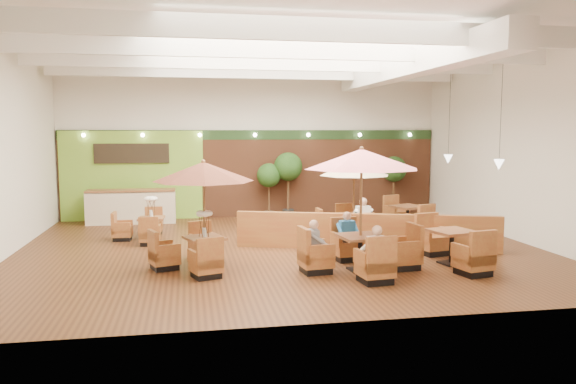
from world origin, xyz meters
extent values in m
plane|color=#381E0F|center=(0.00, 0.00, 0.00)|extent=(14.00, 14.00, 0.00)
cube|color=silver|center=(0.00, 6.00, 2.75)|extent=(14.00, 0.04, 5.50)
cube|color=silver|center=(0.00, -6.00, 2.75)|extent=(14.00, 0.04, 5.50)
cube|color=silver|center=(7.00, 0.00, 2.75)|extent=(0.04, 12.00, 5.50)
cube|color=white|center=(0.00, 0.00, 5.50)|extent=(14.00, 12.00, 0.04)
cube|color=brown|center=(0.00, 5.94, 1.60)|extent=(13.90, 0.10, 3.20)
cube|color=#1E3819|center=(0.00, 5.93, 3.05)|extent=(13.90, 0.12, 0.35)
cube|color=#77AB31|center=(-4.40, 5.88, 1.60)|extent=(5.00, 0.08, 3.20)
cube|color=black|center=(-4.40, 5.80, 2.40)|extent=(2.60, 0.08, 0.70)
cube|color=white|center=(3.50, 0.00, 4.95)|extent=(0.60, 11.00, 0.60)
cube|color=white|center=(0.00, -4.00, 5.15)|extent=(13.60, 0.12, 0.45)
cube|color=white|center=(0.00, -1.30, 5.15)|extent=(13.60, 0.12, 0.45)
cube|color=white|center=(0.00, 1.30, 5.15)|extent=(13.60, 0.12, 0.45)
cube|color=white|center=(0.00, 4.00, 5.15)|extent=(13.60, 0.12, 0.45)
cylinder|color=black|center=(5.80, -1.00, 3.90)|extent=(0.01, 0.01, 3.20)
cone|color=white|center=(5.80, -1.00, 2.30)|extent=(0.28, 0.28, 0.28)
cylinder|color=black|center=(5.80, 2.00, 3.90)|extent=(0.01, 0.01, 3.20)
cone|color=white|center=(5.80, 2.00, 2.30)|extent=(0.28, 0.28, 0.28)
sphere|color=#FFEAC6|center=(-6.00, 5.70, 3.05)|extent=(0.14, 0.14, 0.14)
sphere|color=#FFEAC6|center=(-4.00, 5.70, 3.05)|extent=(0.14, 0.14, 0.14)
sphere|color=#FFEAC6|center=(-2.00, 5.70, 3.05)|extent=(0.14, 0.14, 0.14)
sphere|color=#FFEAC6|center=(0.00, 5.70, 3.05)|extent=(0.14, 0.14, 0.14)
sphere|color=#FFEAC6|center=(2.00, 5.70, 3.05)|extent=(0.14, 0.14, 0.14)
sphere|color=#FFEAC6|center=(4.00, 5.70, 3.05)|extent=(0.14, 0.14, 0.14)
sphere|color=#FFEAC6|center=(6.00, 5.70, 3.05)|extent=(0.14, 0.14, 0.14)
cube|color=beige|center=(-4.40, 5.10, 0.55)|extent=(3.00, 0.70, 1.10)
cube|color=brown|center=(-4.40, 5.10, 1.15)|extent=(3.00, 0.75, 0.06)
cube|color=brown|center=(2.27, -0.51, 0.49)|extent=(6.81, 2.35, 0.98)
cube|color=brown|center=(-2.09, -1.75, 0.70)|extent=(1.06, 1.06, 0.06)
cylinder|color=black|center=(-2.09, -1.75, 0.36)|extent=(0.10, 0.10, 0.65)
cube|color=black|center=(-2.09, -1.75, 0.02)|extent=(0.56, 0.56, 0.04)
cube|color=brown|center=(-2.09, -2.68, 0.29)|extent=(0.77, 0.77, 0.31)
cube|color=brown|center=(-2.18, -2.92, 0.59)|extent=(0.60, 0.30, 0.68)
cube|color=brown|center=(-2.36, -2.78, 0.49)|extent=(0.25, 0.53, 0.27)
cube|color=brown|center=(-1.83, -2.59, 0.49)|extent=(0.25, 0.53, 0.27)
cube|color=black|center=(-2.09, -2.68, 0.07)|extent=(0.69, 0.69, 0.14)
cube|color=brown|center=(-2.09, -0.82, 0.29)|extent=(0.77, 0.77, 0.31)
cube|color=brown|center=(-2.01, -0.58, 0.59)|extent=(0.60, 0.30, 0.68)
cube|color=brown|center=(-1.83, -0.73, 0.49)|extent=(0.25, 0.53, 0.27)
cube|color=brown|center=(-2.36, -0.92, 0.49)|extent=(0.25, 0.53, 0.27)
cube|color=black|center=(-2.09, -0.82, 0.07)|extent=(0.69, 0.69, 0.14)
cube|color=brown|center=(-3.02, -1.75, 0.29)|extent=(0.77, 0.77, 0.31)
cube|color=brown|center=(-2.78, -1.84, 0.59)|extent=(0.30, 0.60, 0.68)
cube|color=brown|center=(-3.12, -1.48, 0.49)|extent=(0.53, 0.25, 0.27)
cube|color=brown|center=(-2.93, -2.02, 0.49)|extent=(0.53, 0.25, 0.27)
cube|color=black|center=(-3.02, -1.75, 0.07)|extent=(0.69, 0.69, 0.14)
cylinder|color=brown|center=(-2.09, -1.75, 1.22)|extent=(0.06, 0.06, 2.45)
cone|color=#4C2216|center=(-2.09, -1.75, 2.27)|extent=(2.35, 2.35, 0.45)
sphere|color=brown|center=(-2.09, -1.75, 2.50)|extent=(0.10, 0.10, 0.10)
cylinder|color=silver|center=(-2.09, -1.75, 0.84)|extent=(0.10, 0.10, 0.22)
cube|color=brown|center=(1.42, -2.68, 0.79)|extent=(1.04, 1.04, 0.07)
cylinder|color=black|center=(1.42, -2.68, 0.41)|extent=(0.11, 0.11, 0.73)
cube|color=black|center=(1.42, -2.68, 0.02)|extent=(0.55, 0.55, 0.04)
cube|color=brown|center=(1.42, -3.73, 0.33)|extent=(0.76, 0.76, 0.35)
cube|color=brown|center=(1.38, -4.01, 0.66)|extent=(0.69, 0.19, 0.77)
cube|color=brown|center=(1.10, -3.77, 0.55)|extent=(0.16, 0.61, 0.31)
cube|color=brown|center=(1.73, -3.69, 0.55)|extent=(0.16, 0.61, 0.31)
cube|color=black|center=(1.42, -3.73, 0.08)|extent=(0.67, 0.67, 0.15)
cube|color=brown|center=(1.42, -1.64, 0.33)|extent=(0.76, 0.76, 0.35)
cube|color=brown|center=(1.45, -1.35, 0.66)|extent=(0.69, 0.19, 0.77)
cube|color=brown|center=(1.73, -1.60, 0.55)|extent=(0.16, 0.61, 0.31)
cube|color=brown|center=(1.10, -1.67, 0.55)|extent=(0.16, 0.61, 0.31)
cube|color=black|center=(1.42, -1.64, 0.08)|extent=(0.67, 0.67, 0.15)
cube|color=brown|center=(0.37, -2.68, 0.33)|extent=(0.76, 0.76, 0.35)
cube|color=brown|center=(0.65, -2.72, 0.66)|extent=(0.19, 0.69, 0.77)
cube|color=brown|center=(0.33, -2.37, 0.55)|extent=(0.61, 0.16, 0.31)
cube|color=brown|center=(0.41, -3.00, 0.55)|extent=(0.61, 0.16, 0.31)
cube|color=black|center=(0.37, -2.68, 0.08)|extent=(0.67, 0.67, 0.15)
cube|color=brown|center=(2.46, -2.68, 0.33)|extent=(0.76, 0.76, 0.35)
cube|color=brown|center=(2.18, -2.65, 0.66)|extent=(0.19, 0.69, 0.77)
cube|color=brown|center=(2.50, -3.00, 0.55)|extent=(0.61, 0.16, 0.31)
cube|color=brown|center=(2.42, -2.37, 0.55)|extent=(0.61, 0.16, 0.31)
cube|color=black|center=(2.46, -2.68, 0.08)|extent=(0.67, 0.67, 0.15)
cylinder|color=brown|center=(1.42, -2.68, 1.38)|extent=(0.06, 0.06, 2.75)
cone|color=#D86873|center=(1.42, -2.68, 2.57)|extent=(2.64, 2.64, 0.45)
sphere|color=brown|center=(1.42, -2.68, 2.80)|extent=(0.10, 0.10, 0.10)
cube|color=brown|center=(2.53, 1.53, 0.65)|extent=(0.80, 0.80, 0.05)
cylinder|color=black|center=(2.53, 1.53, 0.33)|extent=(0.09, 0.09, 0.60)
cube|color=black|center=(2.53, 1.53, 0.02)|extent=(0.42, 0.42, 0.04)
cube|color=brown|center=(2.53, 0.67, 0.27)|extent=(0.58, 0.58, 0.29)
cube|color=brown|center=(2.52, 0.43, 0.54)|extent=(0.56, 0.11, 0.63)
cube|color=brown|center=(2.27, 0.66, 0.45)|extent=(0.09, 0.50, 0.25)
cube|color=brown|center=(2.79, 0.68, 0.45)|extent=(0.09, 0.50, 0.25)
cube|color=black|center=(2.53, 0.67, 0.06)|extent=(0.52, 0.52, 0.13)
cube|color=brown|center=(2.53, 2.39, 0.27)|extent=(0.58, 0.58, 0.29)
cube|color=brown|center=(2.54, 2.62, 0.54)|extent=(0.56, 0.11, 0.63)
cube|color=brown|center=(2.79, 2.40, 0.45)|extent=(0.09, 0.50, 0.25)
cube|color=brown|center=(2.27, 2.38, 0.45)|extent=(0.09, 0.50, 0.25)
cube|color=black|center=(2.53, 2.39, 0.06)|extent=(0.52, 0.52, 0.13)
cube|color=brown|center=(1.67, 1.53, 0.27)|extent=(0.58, 0.58, 0.29)
cube|color=brown|center=(1.91, 1.52, 0.54)|extent=(0.11, 0.56, 0.63)
cube|color=brown|center=(1.66, 1.79, 0.45)|extent=(0.50, 0.09, 0.25)
cube|color=brown|center=(1.68, 1.27, 0.45)|extent=(0.50, 0.09, 0.25)
cube|color=black|center=(1.67, 1.53, 0.06)|extent=(0.52, 0.52, 0.13)
cylinder|color=brown|center=(2.53, 1.53, 1.13)|extent=(0.06, 0.06, 2.26)
cone|color=beige|center=(2.53, 1.53, 2.08)|extent=(2.17, 2.17, 0.45)
sphere|color=brown|center=(2.53, 1.53, 2.31)|extent=(0.10, 0.10, 0.10)
cube|color=brown|center=(-3.54, 1.98, 0.63)|extent=(0.79, 0.79, 0.05)
cylinder|color=black|center=(-3.54, 1.98, 0.33)|extent=(0.09, 0.09, 0.58)
cube|color=black|center=(-3.54, 1.98, 0.02)|extent=(0.42, 0.42, 0.04)
cube|color=brown|center=(-3.54, 1.15, 0.26)|extent=(0.57, 0.57, 0.28)
cube|color=brown|center=(-3.52, 0.92, 0.53)|extent=(0.55, 0.12, 0.62)
cube|color=brown|center=(-3.79, 1.16, 0.44)|extent=(0.10, 0.49, 0.25)
cube|color=brown|center=(-3.28, 1.13, 0.44)|extent=(0.10, 0.49, 0.25)
cube|color=black|center=(-3.54, 1.15, 0.06)|extent=(0.51, 0.51, 0.12)
cube|color=brown|center=(-3.54, 2.82, 0.26)|extent=(0.57, 0.57, 0.28)
cube|color=brown|center=(-3.55, 3.05, 0.53)|extent=(0.55, 0.12, 0.62)
cube|color=brown|center=(-3.28, 2.81, 0.44)|extent=(0.10, 0.49, 0.25)
cube|color=brown|center=(-3.79, 2.83, 0.44)|extent=(0.10, 0.49, 0.25)
cube|color=black|center=(-3.54, 2.82, 0.06)|extent=(0.51, 0.51, 0.12)
cube|color=brown|center=(-4.37, 1.98, 0.26)|extent=(0.57, 0.57, 0.28)
cube|color=brown|center=(-4.15, 2.00, 0.53)|extent=(0.12, 0.55, 0.62)
cube|color=brown|center=(-4.36, 2.24, 0.44)|extent=(0.49, 0.10, 0.25)
cube|color=brown|center=(-4.39, 1.73, 0.44)|extent=(0.49, 0.10, 0.25)
cube|color=black|center=(-4.37, 1.98, 0.06)|extent=(0.51, 0.51, 0.12)
cylinder|color=silver|center=(-3.54, 1.98, 0.77)|extent=(0.10, 0.10, 0.22)
cube|color=brown|center=(3.78, -2.46, 0.80)|extent=(1.12, 1.12, 0.07)
cylinder|color=black|center=(3.78, -2.46, 0.41)|extent=(0.11, 0.11, 0.73)
cube|color=black|center=(3.78, -2.46, 0.02)|extent=(0.59, 0.59, 0.04)
cube|color=brown|center=(3.78, -3.51, 0.33)|extent=(0.82, 0.82, 0.35)
cube|color=brown|center=(3.72, -3.79, 0.67)|extent=(0.70, 0.25, 0.78)
cube|color=brown|center=(3.46, -3.58, 0.55)|extent=(0.22, 0.61, 0.31)
cube|color=brown|center=(4.09, -3.44, 0.55)|extent=(0.22, 0.61, 0.31)
cube|color=black|center=(3.78, -3.51, 0.08)|extent=(0.73, 0.73, 0.16)
cube|color=brown|center=(3.78, -1.40, 0.33)|extent=(0.82, 0.82, 0.35)
cube|color=brown|center=(3.84, -1.12, 0.67)|extent=(0.70, 0.25, 0.78)
cube|color=brown|center=(4.09, -1.33, 0.55)|extent=(0.22, 0.61, 0.31)
cube|color=brown|center=(3.46, -1.47, 0.55)|extent=(0.22, 0.61, 0.31)
cube|color=black|center=(3.78, -1.40, 0.08)|extent=(0.73, 0.73, 0.16)
cube|color=brown|center=(4.54, 2.19, 0.76)|extent=(1.15, 1.15, 0.06)
cylinder|color=black|center=(4.54, 2.19, 0.39)|extent=(0.11, 0.11, 0.69)
cube|color=black|center=(4.54, 2.19, 0.02)|extent=(0.61, 0.61, 0.04)
cube|color=brown|center=(4.54, 1.19, 0.32)|extent=(0.84, 0.84, 0.34)
cube|color=brown|center=(4.44, 0.94, 0.63)|extent=(0.65, 0.33, 0.74)
cube|color=brown|center=(4.25, 1.09, 0.53)|extent=(0.28, 0.57, 0.29)
cube|color=brown|center=(4.83, 1.30, 0.53)|extent=(0.28, 0.57, 0.29)
cube|color=black|center=(4.54, 1.19, 0.07)|extent=(0.74, 0.74, 0.15)
cube|color=brown|center=(4.54, 3.19, 0.32)|extent=(0.84, 0.84, 0.34)
cube|color=brown|center=(4.64, 3.45, 0.63)|extent=(0.65, 0.33, 0.74)
cube|color=brown|center=(4.83, 3.30, 0.53)|extent=(0.28, 0.57, 0.29)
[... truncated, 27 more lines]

